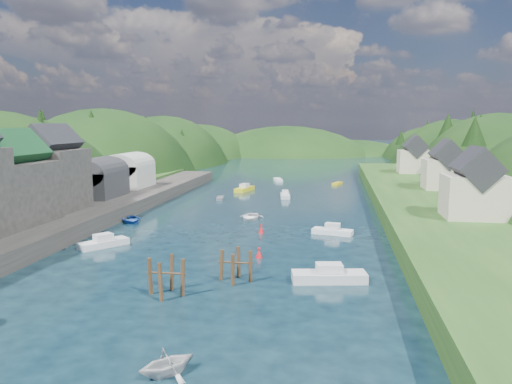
% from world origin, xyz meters
% --- Properties ---
extents(ground, '(600.00, 600.00, 0.00)m').
position_xyz_m(ground, '(0.00, 50.00, 0.00)').
color(ground, black).
rests_on(ground, ground).
extents(hillside_left, '(44.00, 245.56, 52.00)m').
position_xyz_m(hillside_left, '(-45.00, 75.00, -8.03)').
color(hillside_left, black).
rests_on(hillside_left, ground).
extents(hillside_right, '(36.00, 245.56, 48.00)m').
position_xyz_m(hillside_right, '(45.00, 75.00, -7.41)').
color(hillside_right, black).
rests_on(hillside_right, ground).
extents(far_hills, '(103.00, 68.00, 44.00)m').
position_xyz_m(far_hills, '(1.22, 174.01, -10.80)').
color(far_hills, black).
rests_on(far_hills, ground).
extents(hill_trees, '(91.56, 151.47, 12.33)m').
position_xyz_m(hill_trees, '(-0.19, 63.66, 11.10)').
color(hill_trees, black).
rests_on(hill_trees, ground).
extents(quay_left, '(12.00, 110.00, 2.00)m').
position_xyz_m(quay_left, '(-24.00, 20.00, 1.00)').
color(quay_left, '#2D2B28').
rests_on(quay_left, ground).
extents(terrace_left_grass, '(12.00, 110.00, 2.50)m').
position_xyz_m(terrace_left_grass, '(-31.00, 20.00, 1.25)').
color(terrace_left_grass, '#234719').
rests_on(terrace_left_grass, ground).
extents(boat_sheds, '(7.00, 21.00, 7.50)m').
position_xyz_m(boat_sheds, '(-26.00, 39.00, 5.27)').
color(boat_sheds, '#2D2D30').
rests_on(boat_sheds, quay_left).
extents(terrace_right, '(16.00, 120.00, 2.40)m').
position_xyz_m(terrace_right, '(25.00, 40.00, 1.20)').
color(terrace_right, '#234719').
rests_on(terrace_right, ground).
extents(right_bank_cottages, '(9.00, 59.24, 8.41)m').
position_xyz_m(right_bank_cottages, '(28.00, 48.33, 5.84)').
color(right_bank_cottages, beige).
rests_on(right_bank_cottages, terrace_right).
extents(piling_cluster_near, '(3.19, 2.98, 3.57)m').
position_xyz_m(piling_cluster_near, '(-2.20, -2.88, 1.22)').
color(piling_cluster_near, '#382314').
rests_on(piling_cluster_near, ground).
extents(piling_cluster_far, '(3.05, 2.87, 3.29)m').
position_xyz_m(piling_cluster_far, '(2.50, 1.49, 1.08)').
color(piling_cluster_far, '#382314').
rests_on(piling_cluster_far, ground).
extents(channel_buoy_near, '(0.70, 0.70, 1.10)m').
position_xyz_m(channel_buoy_near, '(3.35, 9.05, 0.48)').
color(channel_buoy_near, red).
rests_on(channel_buoy_near, ground).
extents(channel_buoy_far, '(0.70, 0.70, 1.10)m').
position_xyz_m(channel_buoy_far, '(1.87, 20.40, 0.48)').
color(channel_buoy_far, red).
rests_on(channel_buoy_far, ground).
extents(moored_boats, '(33.19, 94.26, 2.20)m').
position_xyz_m(moored_boats, '(-4.31, 16.19, 0.56)').
color(moored_boats, white).
rests_on(moored_boats, ground).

